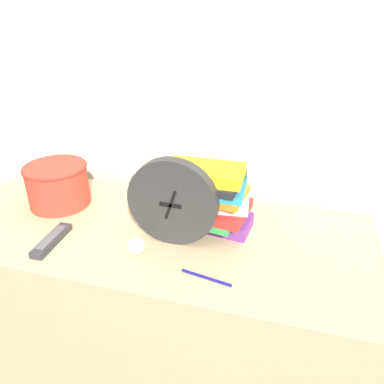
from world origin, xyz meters
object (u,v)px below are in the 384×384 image
at_px(pen, 206,278).
at_px(book_stack, 211,198).
at_px(basket, 58,184).
at_px(tv_remote, 52,240).
at_px(crumpled_paper_ball, 135,246).
at_px(desk_clock, 172,202).

bearing_deg(pen, book_stack, 101.18).
bearing_deg(basket, pen, -22.91).
relative_size(tv_remote, crumpled_paper_ball, 3.43).
height_order(basket, crumpled_paper_ball, basket).
relative_size(basket, crumpled_paper_ball, 4.36).
relative_size(desk_clock, tv_remote, 1.58).
xyz_separation_m(desk_clock, crumpled_paper_ball, (-0.09, -0.09, -0.11)).
bearing_deg(desk_clock, tv_remote, -162.65).
height_order(crumpled_paper_ball, pen, crumpled_paper_ball).
height_order(desk_clock, basket, desk_clock).
bearing_deg(crumpled_paper_ball, tv_remote, -175.18).
xyz_separation_m(book_stack, basket, (-0.56, 0.01, -0.03)).
bearing_deg(tv_remote, crumpled_paper_ball, 4.82).
relative_size(basket, tv_remote, 1.27).
bearing_deg(crumpled_paper_ball, pen, -13.34).
height_order(book_stack, tv_remote, book_stack).
height_order(basket, tv_remote, basket).
bearing_deg(desk_clock, basket, 166.27).
xyz_separation_m(tv_remote, crumpled_paper_ball, (0.27, 0.02, 0.01)).
distance_m(desk_clock, book_stack, 0.14).
relative_size(desk_clock, crumpled_paper_ball, 5.43).
distance_m(desk_clock, tv_remote, 0.39).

